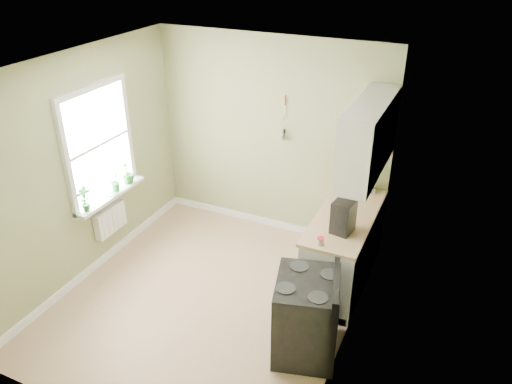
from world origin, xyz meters
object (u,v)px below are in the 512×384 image
at_px(stove, 306,316).
at_px(stand_mixer, 367,177).
at_px(coffee_maker, 343,218).
at_px(kettle, 346,179).

xyz_separation_m(stove, stand_mixer, (0.06, 2.02, 0.63)).
height_order(stand_mixer, coffee_maker, stand_mixer).
height_order(stove, stand_mixer, stand_mixer).
height_order(stove, kettle, kettle).
relative_size(stove, kettle, 5.59).
distance_m(stand_mixer, coffee_maker, 1.10).
bearing_deg(stove, stand_mixer, 88.33).
relative_size(kettle, coffee_maker, 0.48).
height_order(stand_mixer, kettle, stand_mixer).
height_order(kettle, coffee_maker, coffee_maker).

